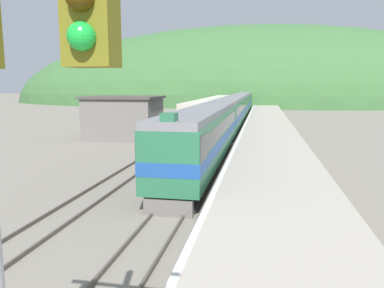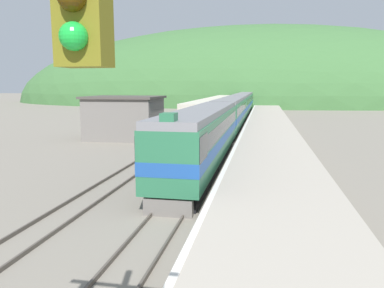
% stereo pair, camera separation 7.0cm
% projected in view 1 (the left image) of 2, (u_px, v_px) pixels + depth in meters
% --- Properties ---
extents(track_main, '(1.52, 180.00, 0.16)m').
position_uv_depth(track_main, '(241.00, 115.00, 71.09)').
color(track_main, '#4C443D').
rests_on(track_main, ground).
extents(track_siding, '(1.52, 180.00, 0.16)m').
position_uv_depth(track_siding, '(217.00, 115.00, 71.92)').
color(track_siding, '#4C443D').
rests_on(track_siding, ground).
extents(platform, '(5.71, 140.00, 1.09)m').
position_uv_depth(platform, '(267.00, 124.00, 50.75)').
color(platform, '#ADA393').
rests_on(platform, ground).
extents(distant_hills, '(164.73, 74.13, 49.47)m').
position_uv_depth(distant_hills, '(251.00, 103.00, 124.97)').
color(distant_hills, '#3D6B38').
rests_on(distant_hills, ground).
extents(station_shed, '(7.76, 6.29, 4.59)m').
position_uv_depth(station_shed, '(124.00, 117.00, 40.20)').
color(station_shed, slate).
rests_on(station_shed, ground).
extents(express_train_lead_car, '(2.87, 20.69, 4.55)m').
position_uv_depth(express_train_lead_car, '(203.00, 136.00, 25.84)').
color(express_train_lead_car, black).
rests_on(express_train_lead_car, ground).
extents(carriage_second, '(2.86, 19.93, 4.19)m').
position_uv_depth(carriage_second, '(230.00, 113.00, 46.65)').
color(carriage_second, black).
rests_on(carriage_second, ground).
extents(carriage_third, '(2.86, 19.93, 4.19)m').
position_uv_depth(carriage_third, '(240.00, 105.00, 66.85)').
color(carriage_third, black).
rests_on(carriage_third, ground).
extents(carriage_fourth, '(2.86, 19.93, 4.19)m').
position_uv_depth(carriage_fourth, '(245.00, 100.00, 87.06)').
color(carriage_fourth, black).
rests_on(carriage_fourth, ground).
extents(siding_train, '(2.90, 41.98, 3.56)m').
position_uv_depth(siding_train, '(212.00, 108.00, 64.33)').
color(siding_train, black).
rests_on(siding_train, ground).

